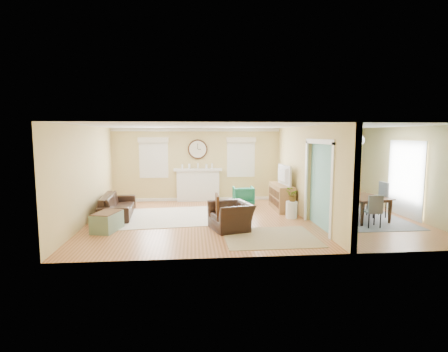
% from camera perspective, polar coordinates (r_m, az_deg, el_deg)
% --- Properties ---
extents(floor, '(9.00, 9.00, 0.00)m').
position_cam_1_polar(floor, '(9.92, 4.80, -7.05)').
color(floor, brown).
rests_on(floor, ground).
extents(wall_back, '(9.00, 0.02, 2.60)m').
position_cam_1_polar(wall_back, '(12.65, 2.52, 1.93)').
color(wall_back, tan).
rests_on(wall_back, ground).
extents(wall_front, '(9.00, 0.02, 2.60)m').
position_cam_1_polar(wall_front, '(6.79, 9.27, -2.36)').
color(wall_front, tan).
rests_on(wall_front, ground).
extents(wall_left, '(0.02, 6.00, 2.60)m').
position_cam_1_polar(wall_left, '(9.96, -21.56, 0.14)').
color(wall_left, tan).
rests_on(wall_left, ground).
extents(wall_right, '(0.02, 6.00, 2.60)m').
position_cam_1_polar(wall_right, '(11.37, 27.80, 0.60)').
color(wall_right, tan).
rests_on(wall_right, ground).
extents(ceiling, '(9.00, 6.00, 0.02)m').
position_cam_1_polar(ceiling, '(9.64, 4.95, 8.13)').
color(ceiling, white).
rests_on(ceiling, wall_back).
extents(partition, '(0.17, 6.00, 2.60)m').
position_cam_1_polar(partition, '(10.33, 12.89, 0.99)').
color(partition, tan).
rests_on(partition, ground).
extents(fireplace, '(1.70, 0.30, 1.17)m').
position_cam_1_polar(fireplace, '(12.50, -4.26, -1.39)').
color(fireplace, white).
rests_on(fireplace, ground).
extents(wall_clock, '(0.70, 0.07, 0.70)m').
position_cam_1_polar(wall_clock, '(12.47, -4.32, 4.38)').
color(wall_clock, '#442713').
rests_on(wall_clock, wall_back).
extents(window_left, '(1.05, 0.13, 1.42)m').
position_cam_1_polar(window_left, '(12.54, -11.42, 3.40)').
color(window_left, white).
rests_on(window_left, wall_back).
extents(window_right, '(1.05, 0.13, 1.42)m').
position_cam_1_polar(window_right, '(12.58, 2.78, 3.53)').
color(window_right, white).
rests_on(window_right, wall_back).
extents(french_doors, '(0.06, 1.70, 2.20)m').
position_cam_1_polar(french_doors, '(11.37, 27.56, -0.40)').
color(french_doors, white).
rests_on(french_doors, ground).
extents(pendant, '(0.30, 0.30, 0.55)m').
position_cam_1_polar(pendant, '(10.58, 21.21, 5.42)').
color(pendant, gold).
rests_on(pendant, ceiling).
extents(rug_cream, '(3.10, 2.76, 0.02)m').
position_cam_1_polar(rug_cream, '(10.28, -9.62, -6.59)').
color(rug_cream, silver).
rests_on(rug_cream, floor).
extents(rug_jute, '(2.13, 1.75, 0.01)m').
position_cam_1_polar(rug_jute, '(8.27, 7.54, -9.89)').
color(rug_jute, tan).
rests_on(rug_jute, floor).
extents(rug_grey, '(2.43, 3.04, 0.01)m').
position_cam_1_polar(rug_grey, '(10.78, 20.65, -6.32)').
color(rug_grey, slate).
rests_on(rug_grey, floor).
extents(sofa, '(1.00, 2.21, 0.63)m').
position_cam_1_polar(sofa, '(10.72, -16.94, -4.57)').
color(sofa, black).
rests_on(sofa, floor).
extents(eames_chair, '(1.17, 1.26, 0.68)m').
position_cam_1_polar(eames_chair, '(8.80, 1.16, -6.55)').
color(eames_chair, black).
rests_on(eames_chair, floor).
extents(green_chair, '(0.67, 0.69, 0.63)m').
position_cam_1_polar(green_chair, '(11.83, 3.18, -3.23)').
color(green_chair, '#176A59').
rests_on(green_chair, floor).
extents(trunk, '(0.70, 0.92, 0.48)m').
position_cam_1_polar(trunk, '(9.14, -18.55, -7.06)').
color(trunk, gray).
rests_on(trunk, floor).
extents(credenza, '(0.50, 1.48, 0.80)m').
position_cam_1_polar(credenza, '(11.22, 9.35, -3.41)').
color(credenza, '#A57643').
rests_on(credenza, floor).
extents(tv, '(0.23, 1.08, 0.62)m').
position_cam_1_polar(tv, '(11.12, 9.33, 0.18)').
color(tv, black).
rests_on(tv, credenza).
extents(garden_stool, '(0.33, 0.33, 0.48)m').
position_cam_1_polar(garden_stool, '(10.16, 10.97, -5.43)').
color(garden_stool, white).
rests_on(garden_stool, floor).
extents(potted_plant, '(0.40, 0.37, 0.38)m').
position_cam_1_polar(potted_plant, '(10.08, 11.03, -3.04)').
color(potted_plant, '#337F33').
rests_on(potted_plant, garden_stool).
extents(dining_table, '(1.45, 2.10, 0.67)m').
position_cam_1_polar(dining_table, '(10.71, 20.72, -4.59)').
color(dining_table, '#442713').
rests_on(dining_table, floor).
extents(dining_chair_n, '(0.47, 0.47, 0.92)m').
position_cam_1_polar(dining_chair_n, '(11.58, 18.12, -2.65)').
color(dining_chair_n, slate).
rests_on(dining_chair_n, floor).
extents(dining_chair_s, '(0.38, 0.38, 0.86)m').
position_cam_1_polar(dining_chair_s, '(9.74, 23.04, -4.82)').
color(dining_chair_s, slate).
rests_on(dining_chair_s, floor).
extents(dining_chair_w, '(0.48, 0.48, 0.93)m').
position_cam_1_polar(dining_chair_w, '(10.37, 18.07, -3.69)').
color(dining_chair_w, white).
rests_on(dining_chair_w, floor).
extents(dining_chair_e, '(0.45, 0.45, 1.02)m').
position_cam_1_polar(dining_chair_e, '(10.96, 23.69, -3.08)').
color(dining_chair_e, slate).
rests_on(dining_chair_e, floor).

